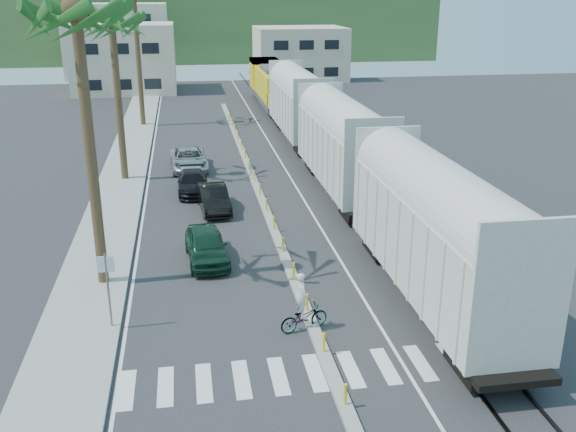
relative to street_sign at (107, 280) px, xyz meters
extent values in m
plane|color=#28282B|center=(7.30, -2.00, -1.97)|extent=(140.00, 140.00, 0.00)
cube|color=gray|center=(-1.20, 23.00, -1.90)|extent=(3.00, 90.00, 0.15)
cube|color=black|center=(11.58, 26.00, -1.94)|extent=(0.12, 100.00, 0.06)
cube|color=black|center=(13.02, 26.00, -1.94)|extent=(0.12, 100.00, 0.06)
cube|color=gray|center=(7.30, 18.00, -1.90)|extent=(0.45, 60.00, 0.15)
cylinder|color=yellow|center=(7.30, -6.00, -1.47)|extent=(0.10, 0.10, 0.70)
cylinder|color=yellow|center=(7.30, -3.00, -1.47)|extent=(0.10, 0.10, 0.70)
cylinder|color=yellow|center=(7.30, 0.00, -1.47)|extent=(0.10, 0.10, 0.70)
cylinder|color=yellow|center=(7.30, 3.00, -1.47)|extent=(0.10, 0.10, 0.70)
cylinder|color=yellow|center=(7.30, 6.00, -1.47)|extent=(0.10, 0.10, 0.70)
cylinder|color=yellow|center=(7.30, 9.00, -1.47)|extent=(0.10, 0.10, 0.70)
cylinder|color=yellow|center=(7.30, 12.00, -1.47)|extent=(0.10, 0.10, 0.70)
cylinder|color=yellow|center=(7.30, 15.00, -1.47)|extent=(0.10, 0.10, 0.70)
cylinder|color=yellow|center=(7.30, 18.00, -1.47)|extent=(0.10, 0.10, 0.70)
cylinder|color=yellow|center=(7.30, 21.00, -1.47)|extent=(0.10, 0.10, 0.70)
cylinder|color=yellow|center=(7.30, 24.00, -1.47)|extent=(0.10, 0.10, 0.70)
cylinder|color=yellow|center=(7.30, 27.00, -1.47)|extent=(0.10, 0.10, 0.70)
cylinder|color=yellow|center=(7.30, 30.00, -1.47)|extent=(0.10, 0.10, 0.70)
cylinder|color=yellow|center=(7.30, 33.00, -1.47)|extent=(0.10, 0.10, 0.70)
cylinder|color=yellow|center=(7.30, 36.00, -1.47)|extent=(0.10, 0.10, 0.70)
cylinder|color=yellow|center=(7.30, 39.00, -1.47)|extent=(0.10, 0.10, 0.70)
cube|color=silver|center=(7.30, -4.00, -1.97)|extent=(14.00, 2.20, 0.01)
cube|color=silver|center=(0.50, 23.00, -1.97)|extent=(0.12, 90.00, 0.01)
cube|color=silver|center=(9.80, 23.00, -1.97)|extent=(0.12, 90.00, 0.01)
cube|color=beige|center=(12.30, 0.00, 0.73)|extent=(3.00, 12.88, 3.40)
cylinder|color=beige|center=(12.30, 0.00, 2.43)|extent=(2.90, 12.58, 2.90)
cube|color=black|center=(12.30, 0.00, -1.47)|extent=(2.60, 12.88, 1.00)
cube|color=beige|center=(12.30, 15.00, 0.73)|extent=(3.00, 12.88, 3.40)
cylinder|color=beige|center=(12.30, 15.00, 2.43)|extent=(2.90, 12.58, 2.90)
cube|color=black|center=(12.30, 15.00, -1.47)|extent=(2.60, 12.88, 1.00)
cube|color=beige|center=(12.30, 30.00, 0.73)|extent=(3.00, 12.88, 3.40)
cylinder|color=beige|center=(12.30, 30.00, 2.43)|extent=(2.90, 12.58, 2.90)
cube|color=black|center=(12.30, 30.00, -1.47)|extent=(2.60, 12.88, 1.00)
cube|color=#4C4C4F|center=(12.30, 46.00, -0.92)|extent=(3.00, 17.00, 0.50)
cube|color=gold|center=(12.30, 45.00, 0.63)|extent=(2.70, 12.24, 2.60)
cube|color=gold|center=(12.30, 51.78, 0.93)|extent=(3.00, 3.74, 3.20)
cube|color=black|center=(12.30, 46.00, -1.52)|extent=(2.60, 13.60, 0.90)
cylinder|color=brown|center=(-0.70, 4.00, 3.53)|extent=(0.44, 0.44, 11.00)
sphere|color=#1A531B|center=(-0.70, 4.00, 9.18)|extent=(3.20, 3.20, 3.20)
cylinder|color=brown|center=(-1.00, 20.00, 3.03)|extent=(0.44, 0.44, 10.00)
sphere|color=#1A531B|center=(-1.00, 20.00, 8.18)|extent=(3.20, 3.20, 3.20)
cylinder|color=brown|center=(-0.70, 38.00, 4.03)|extent=(0.44, 0.44, 12.00)
cylinder|color=slate|center=(0.00, 0.00, -0.47)|extent=(0.08, 0.08, 3.00)
cube|color=silver|center=(0.00, 0.00, 0.63)|extent=(0.60, 0.04, 0.60)
cube|color=beige|center=(-3.70, 60.00, 2.03)|extent=(12.00, 10.00, 8.00)
cube|color=beige|center=(-5.70, 76.00, 3.03)|extent=(14.00, 12.00, 10.00)
cube|color=beige|center=(19.30, 68.00, 1.53)|extent=(12.00, 10.00, 7.00)
cube|color=#385628|center=(7.30, 98.00, 4.03)|extent=(80.00, 20.00, 12.00)
imported|color=#113321|center=(3.72, 5.78, -1.22)|extent=(2.41, 4.69, 1.51)
imported|color=black|center=(4.41, 12.89, -1.25)|extent=(2.26, 4.62, 1.44)
imported|color=black|center=(3.33, 16.50, -1.33)|extent=(1.81, 4.43, 1.28)
imported|color=#B0B2B6|center=(3.20, 22.02, -1.24)|extent=(2.96, 5.50, 1.46)
imported|color=#9EA0A5|center=(6.96, -1.15, -1.48)|extent=(1.71, 2.25, 0.99)
imported|color=silver|center=(6.86, -1.15, -0.56)|extent=(0.86, 0.76, 1.72)
camera|label=1|loc=(3.03, -21.62, 9.82)|focal=40.00mm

